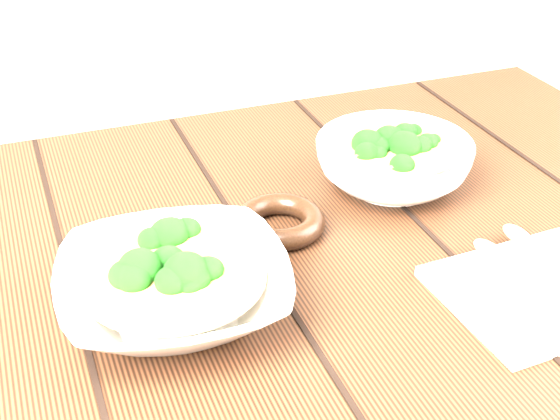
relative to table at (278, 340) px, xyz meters
name	(u,v)px	position (x,y,z in m)	size (l,w,h in m)	color
table	(278,340)	(0.00, 0.00, 0.00)	(1.20, 0.80, 0.75)	#331B0E
soup_bowl_front	(174,287)	(-0.13, -0.06, 0.15)	(0.25, 0.25, 0.07)	silver
soup_bowl_back	(394,161)	(0.19, 0.10, 0.15)	(0.22, 0.22, 0.07)	silver
trivet	(279,221)	(0.02, 0.05, 0.13)	(0.11, 0.11, 0.03)	black
napkin	(542,291)	(0.23, -0.16, 0.13)	(0.20, 0.16, 0.01)	beige
spoon_left	(508,266)	(0.21, -0.12, 0.13)	(0.03, 0.17, 0.01)	#A6A192
spoon_right	(534,250)	(0.26, -0.11, 0.13)	(0.03, 0.17, 0.01)	#A6A192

